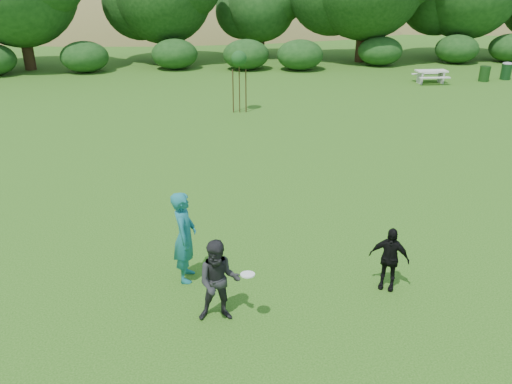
% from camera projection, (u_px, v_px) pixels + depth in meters
% --- Properties ---
extents(ground, '(120.00, 120.00, 0.00)m').
position_uv_depth(ground, '(270.00, 300.00, 10.24)').
color(ground, '#19470C').
rests_on(ground, ground).
extents(player_teal, '(0.56, 0.79, 2.06)m').
position_uv_depth(player_teal, '(185.00, 237.00, 10.57)').
color(player_teal, '#196771').
rests_on(player_teal, ground).
extents(player_grey, '(0.86, 0.68, 1.70)m').
position_uv_depth(player_grey, '(219.00, 281.00, 9.37)').
color(player_grey, '#242427').
rests_on(player_grey, ground).
extents(player_black, '(0.90, 0.70, 1.42)m').
position_uv_depth(player_black, '(389.00, 258.00, 10.38)').
color(player_black, black).
rests_on(player_black, ground).
extents(trash_can_near, '(0.60, 0.60, 0.90)m').
position_uv_depth(trash_can_near, '(484.00, 74.00, 29.98)').
color(trash_can_near, '#1A3E16').
rests_on(trash_can_near, ground).
extents(frisbee, '(0.27, 0.27, 0.05)m').
position_uv_depth(frisbee, '(248.00, 274.00, 9.09)').
color(frisbee, white).
rests_on(frisbee, ground).
extents(sapling, '(0.70, 0.70, 2.85)m').
position_uv_depth(sapling, '(239.00, 60.00, 22.66)').
color(sapling, '#3B2A17').
rests_on(sapling, ground).
extents(picnic_table, '(1.80, 1.48, 0.76)m').
position_uv_depth(picnic_table, '(431.00, 74.00, 29.43)').
color(picnic_table, beige).
rests_on(picnic_table, ground).
extents(trash_can_lidded, '(0.60, 0.60, 1.05)m').
position_uv_depth(trash_can_lidded, '(506.00, 71.00, 30.44)').
color(trash_can_lidded, '#143819').
rests_on(trash_can_lidded, ground).
extents(hillside, '(150.00, 72.00, 52.00)m').
position_uv_depth(hillside, '(213.00, 97.00, 77.27)').
color(hillside, olive).
rests_on(hillside, ground).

